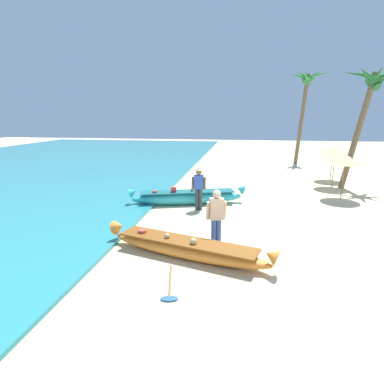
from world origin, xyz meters
name	(u,v)px	position (x,y,z in m)	size (l,w,h in m)	color
ground_plane	(238,247)	(0.00, 0.00, 0.00)	(80.00, 80.00, 0.00)	beige
boat_orange_foreground	(186,248)	(-1.32, -0.87, 0.26)	(4.69, 1.91, 0.73)	orange
boat_cyan_midground	(188,197)	(-2.16, 4.07, 0.30)	(4.78, 1.95, 0.82)	#33B2BC
person_vendor_hatted	(199,185)	(-1.59, 3.34, 1.00)	(0.56, 0.44, 1.72)	#333842
person_tourist_customer	(216,216)	(-0.60, -0.22, 0.96)	(0.58, 0.34, 1.69)	#3D5BA8
parasol_row_0	(345,160)	(4.38, 5.92, 1.75)	(1.60, 1.60, 1.91)	#8E6B47
parasol_row_1	(335,154)	(4.59, 8.23, 1.75)	(1.60, 1.60, 1.91)	#8E6B47
parasol_row_2	(333,150)	(4.98, 10.12, 1.75)	(1.60, 1.60, 1.91)	#8E6B47
palm_tree_tall_inland	(306,87)	(4.45, 16.77, 5.62)	(2.85, 2.66, 6.88)	brown
palm_tree_leaning_seaward	(371,90)	(5.92, 8.37, 4.78)	(2.73, 2.32, 5.89)	brown
paddle	(170,287)	(-1.39, -2.41, 0.03)	(0.50, 1.51, 0.05)	#8E6B47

